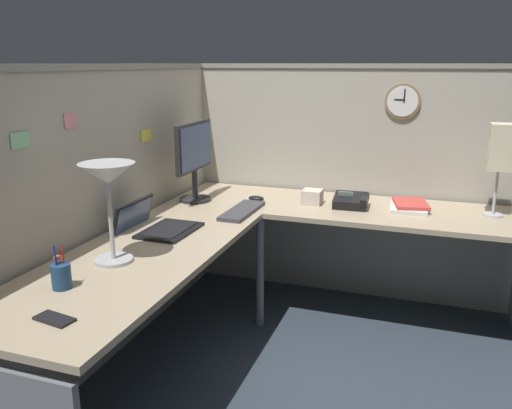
# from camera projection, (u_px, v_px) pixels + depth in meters

# --- Properties ---
(ground_plane) EXTENTS (6.80, 6.80, 0.00)m
(ground_plane) POSITION_uv_depth(u_px,v_px,m) (277.00, 341.00, 3.08)
(ground_plane) COLOR #2D3842
(cubicle_wall_back) EXTENTS (2.57, 0.12, 1.58)m
(cubicle_wall_back) POSITION_uv_depth(u_px,v_px,m) (104.00, 215.00, 2.81)
(cubicle_wall_back) COLOR #A8A393
(cubicle_wall_back) RESTS_ON ground
(cubicle_wall_right) EXTENTS (0.12, 2.37, 1.58)m
(cubicle_wall_right) POSITION_uv_depth(u_px,v_px,m) (352.00, 182.00, 3.58)
(cubicle_wall_right) COLOR #A8A393
(cubicle_wall_right) RESTS_ON ground
(desk) EXTENTS (2.35, 2.15, 0.73)m
(desk) POSITION_uv_depth(u_px,v_px,m) (279.00, 249.00, 2.76)
(desk) COLOR tan
(desk) RESTS_ON ground
(monitor) EXTENTS (0.46, 0.20, 0.50)m
(monitor) POSITION_uv_depth(u_px,v_px,m) (194.00, 156.00, 3.27)
(monitor) COLOR #232326
(monitor) RESTS_ON desk
(laptop) EXTENTS (0.35, 0.39, 0.22)m
(laptop) POSITION_uv_depth(u_px,v_px,m) (154.00, 226.00, 2.76)
(laptop) COLOR black
(laptop) RESTS_ON desk
(keyboard) EXTENTS (0.43, 0.15, 0.02)m
(keyboard) POSITION_uv_depth(u_px,v_px,m) (242.00, 211.00, 3.08)
(keyboard) COLOR #38383D
(keyboard) RESTS_ON desk
(computer_mouse) EXTENTS (0.06, 0.10, 0.03)m
(computer_mouse) POSITION_uv_depth(u_px,v_px,m) (256.00, 198.00, 3.34)
(computer_mouse) COLOR black
(computer_mouse) RESTS_ON desk
(desk_lamp_dome) EXTENTS (0.24, 0.24, 0.44)m
(desk_lamp_dome) POSITION_uv_depth(u_px,v_px,m) (108.00, 182.00, 2.23)
(desk_lamp_dome) COLOR #B7BABF
(desk_lamp_dome) RESTS_ON desk
(pen_cup) EXTENTS (0.08, 0.08, 0.18)m
(pen_cup) POSITION_uv_depth(u_px,v_px,m) (61.00, 276.00, 2.03)
(pen_cup) COLOR navy
(pen_cup) RESTS_ON desk
(cell_phone) EXTENTS (0.09, 0.15, 0.01)m
(cell_phone) POSITION_uv_depth(u_px,v_px,m) (54.00, 319.00, 1.79)
(cell_phone) COLOR black
(cell_phone) RESTS_ON desk
(office_phone) EXTENTS (0.20, 0.21, 0.11)m
(office_phone) POSITION_uv_depth(u_px,v_px,m) (352.00, 202.00, 3.18)
(office_phone) COLOR black
(office_phone) RESTS_ON desk
(book_stack) EXTENTS (0.31, 0.24, 0.04)m
(book_stack) POSITION_uv_depth(u_px,v_px,m) (409.00, 206.00, 3.15)
(book_stack) COLOR silver
(book_stack) RESTS_ON desk
(desk_lamp_paper) EXTENTS (0.13, 0.13, 0.53)m
(desk_lamp_paper) POSITION_uv_depth(u_px,v_px,m) (501.00, 150.00, 2.92)
(desk_lamp_paper) COLOR #B7BABF
(desk_lamp_paper) RESTS_ON desk
(tissue_box) EXTENTS (0.12, 0.12, 0.09)m
(tissue_box) POSITION_uv_depth(u_px,v_px,m) (312.00, 197.00, 3.26)
(tissue_box) COLOR beige
(tissue_box) RESTS_ON desk
(wall_clock) EXTENTS (0.04, 0.22, 0.22)m
(wall_clock) POSITION_uv_depth(u_px,v_px,m) (403.00, 101.00, 3.29)
(wall_clock) COLOR olive
(pinned_note_leftmost) EXTENTS (0.11, 0.00, 0.07)m
(pinned_note_leftmost) POSITION_uv_depth(u_px,v_px,m) (146.00, 136.00, 3.05)
(pinned_note_leftmost) COLOR #EAD84C
(pinned_note_middle) EXTENTS (0.09, 0.00, 0.07)m
(pinned_note_middle) POSITION_uv_depth(u_px,v_px,m) (70.00, 120.00, 2.41)
(pinned_note_middle) COLOR pink
(pinned_note_rightmost) EXTENTS (0.10, 0.00, 0.07)m
(pinned_note_rightmost) POSITION_uv_depth(u_px,v_px,m) (20.00, 140.00, 2.12)
(pinned_note_rightmost) COLOR #8CCC99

